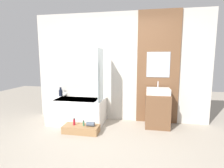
# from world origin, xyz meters

# --- Properties ---
(ground_plane) EXTENTS (12.00, 12.00, 0.00)m
(ground_plane) POSITION_xyz_m (0.00, 0.00, 0.00)
(ground_plane) COLOR #A39989
(wall_tiled_back) EXTENTS (4.20, 0.06, 2.60)m
(wall_tiled_back) POSITION_xyz_m (0.00, 1.58, 1.30)
(wall_tiled_back) COLOR beige
(wall_tiled_back) RESTS_ON ground_plane
(wall_wood_accent) EXTENTS (0.96, 0.04, 2.60)m
(wall_wood_accent) POSITION_xyz_m (0.91, 1.53, 1.30)
(wall_wood_accent) COLOR brown
(wall_wood_accent) RESTS_ON ground_plane
(bathtub) EXTENTS (1.27, 0.72, 0.57)m
(bathtub) POSITION_xyz_m (-0.94, 1.17, 0.29)
(bathtub) COLOR white
(bathtub) RESTS_ON ground_plane
(glass_shower_screen) EXTENTS (0.01, 0.46, 1.16)m
(glass_shower_screen) POSITION_xyz_m (-0.34, 1.06, 1.15)
(glass_shower_screen) COLOR silver
(glass_shower_screen) RESTS_ON bathtub
(wooden_step_bench) EXTENTS (0.74, 0.31, 0.15)m
(wooden_step_bench) POSITION_xyz_m (-0.65, 0.63, 0.08)
(wooden_step_bench) COLOR #997047
(wooden_step_bench) RESTS_ON ground_plane
(vanity_cabinet) EXTENTS (0.52, 0.50, 0.74)m
(vanity_cabinet) POSITION_xyz_m (0.91, 1.26, 0.37)
(vanity_cabinet) COLOR brown
(vanity_cabinet) RESTS_ON ground_plane
(sink) EXTENTS (0.50, 0.35, 0.27)m
(sink) POSITION_xyz_m (0.91, 1.26, 0.81)
(sink) COLOR white
(sink) RESTS_ON vanity_cabinet
(vase_tall_dark) EXTENTS (0.09, 0.09, 0.22)m
(vase_tall_dark) POSITION_xyz_m (-1.48, 1.43, 0.66)
(vase_tall_dark) COLOR black
(vase_tall_dark) RESTS_ON bathtub
(vase_round_light) EXTENTS (0.11, 0.11, 0.11)m
(vase_round_light) POSITION_xyz_m (-1.35, 1.43, 0.63)
(vase_round_light) COLOR silver
(vase_round_light) RESTS_ON bathtub
(bottle_soap_primary) EXTENTS (0.05, 0.05, 0.15)m
(bottle_soap_primary) POSITION_xyz_m (-0.80, 0.63, 0.22)
(bottle_soap_primary) COLOR #B21928
(bottle_soap_primary) RESTS_ON wooden_step_bench
(bottle_soap_secondary) EXTENTS (0.04, 0.04, 0.11)m
(bottle_soap_secondary) POSITION_xyz_m (-0.59, 0.63, 0.20)
(bottle_soap_secondary) COLOR #38704C
(bottle_soap_secondary) RESTS_ON wooden_step_bench
(towel_roll) EXTENTS (0.16, 0.09, 0.09)m
(towel_roll) POSITION_xyz_m (-0.45, 0.63, 0.20)
(towel_roll) COLOR #4C5666
(towel_roll) RESTS_ON wooden_step_bench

